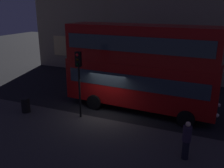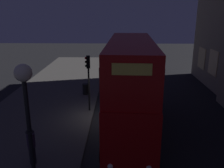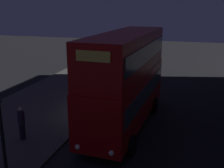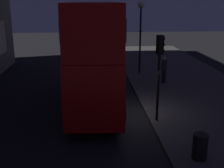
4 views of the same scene
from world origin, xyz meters
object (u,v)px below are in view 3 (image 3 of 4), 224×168
double_decker_bus (126,76)px  litter_bin (104,83)px  traffic_light_near_kerb (97,64)px  pedestrian (22,123)px

double_decker_bus → litter_bin: (-6.37, -3.50, -2.46)m
traffic_light_near_kerb → pedestrian: (6.41, -1.92, -1.96)m
traffic_light_near_kerb → litter_bin: (-3.56, -0.72, -2.41)m
double_decker_bus → traffic_light_near_kerb: size_ratio=2.46×
double_decker_bus → pedestrian: size_ratio=5.49×
traffic_light_near_kerb → pedestrian: bearing=-24.4°
double_decker_bus → litter_bin: size_ratio=10.51×
pedestrian → traffic_light_near_kerb: bearing=31.6°
pedestrian → litter_bin: bearing=41.4°
traffic_light_near_kerb → litter_bin: size_ratio=4.27×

